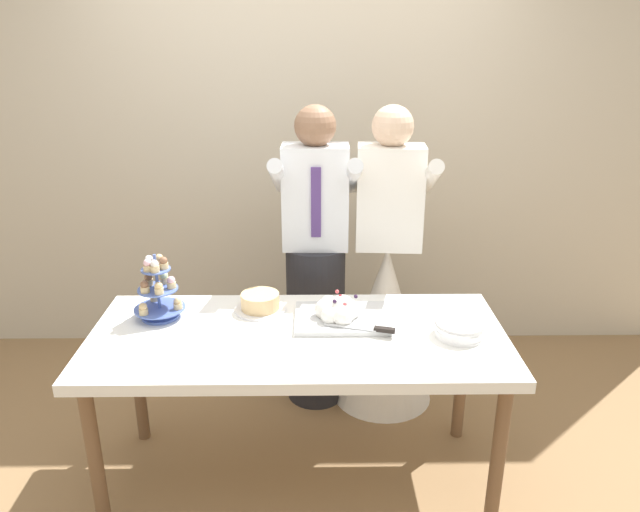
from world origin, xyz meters
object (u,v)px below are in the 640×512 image
Objects in this scene: dessert_table at (298,348)px; plate_stack at (460,329)px; cupcake_stand at (158,290)px; round_cake at (260,303)px; person_bride at (385,304)px; main_cake_tray at (340,312)px; person_groom at (316,276)px.

dessert_table is 0.70m from plate_stack.
cupcake_stand is 1.27× the size of round_cake.
plate_stack is at bearing -72.49° from person_bride.
person_groom is (-0.11, 0.59, -0.07)m from main_cake_tray.
cupcake_stand is 1.26m from person_bride.
plate_stack is 0.13× the size of person_groom.
plate_stack is 0.79m from person_bride.
round_cake is at bearing -118.90° from person_groom.
main_cake_tray reaches higher than round_cake.
round_cake is (-0.87, 0.26, 0.01)m from plate_stack.
cupcake_stand is 1.41× the size of plate_stack.
person_groom is 1.00× the size of person_bride.
round_cake is at bearing 8.53° from cupcake_stand.
person_groom reaches higher than cupcake_stand.
person_groom is (-0.61, 0.73, -0.06)m from plate_stack.
round_cake is 0.54m from person_groom.
round_cake is (0.45, 0.07, -0.10)m from cupcake_stand.
plate_stack is (0.69, -0.03, 0.11)m from dessert_table.
cupcake_stand is at bearing -142.80° from person_groom.
cupcake_stand is at bearing -171.47° from round_cake.
cupcake_stand is 0.47m from round_cake.
dessert_table is 7.50× the size of round_cake.
cupcake_stand is 1.34m from plate_stack.
cupcake_stand reaches higher than main_cake_tray.
main_cake_tray is at bearing -3.35° from cupcake_stand.
dessert_table is at bearing -52.14° from round_cake.
dessert_table is 0.25m from main_cake_tray.
cupcake_stand is 0.18× the size of person_bride.
cupcake_stand is at bearing 171.62° from plate_stack.
person_bride is (1.09, 0.53, -0.33)m from cupcake_stand.
cupcake_stand is 0.18× the size of person_groom.
person_groom reaches higher than main_cake_tray.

